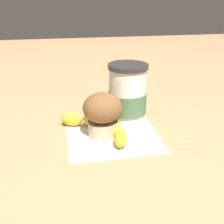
# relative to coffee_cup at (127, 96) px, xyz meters

# --- Properties ---
(ground_plane) EXTENTS (3.00, 3.00, 0.00)m
(ground_plane) POSITION_rel_coffee_cup_xyz_m (0.06, -0.05, -0.07)
(ground_plane) COLOR tan
(paper_napkin) EXTENTS (0.21, 0.21, 0.00)m
(paper_napkin) POSITION_rel_coffee_cup_xyz_m (0.06, -0.05, -0.07)
(paper_napkin) COLOR white
(paper_napkin) RESTS_ON ground_plane
(coffee_cup) EXTENTS (0.10, 0.10, 0.15)m
(coffee_cup) POSITION_rel_coffee_cup_xyz_m (0.00, 0.00, 0.00)
(coffee_cup) COLOR white
(coffee_cup) RESTS_ON paper_napkin
(muffin) EXTENTS (0.09, 0.09, 0.10)m
(muffin) POSITION_rel_coffee_cup_xyz_m (0.06, -0.07, -0.01)
(muffin) COLOR beige
(muffin) RESTS_ON paper_napkin
(banana) EXTENTS (0.17, 0.15, 0.04)m
(banana) POSITION_rel_coffee_cup_xyz_m (0.04, -0.08, -0.05)
(banana) COLOR gold
(banana) RESTS_ON paper_napkin
(wooden_stirrer) EXTENTS (0.03, 0.11, 0.00)m
(wooden_stirrer) POSITION_rel_coffee_cup_xyz_m (0.13, 0.09, -0.07)
(wooden_stirrer) COLOR tan
(wooden_stirrer) RESTS_ON ground_plane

